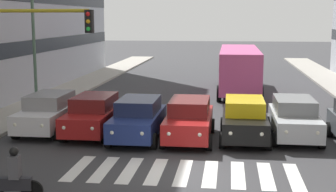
# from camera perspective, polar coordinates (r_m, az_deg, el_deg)

# --- Properties ---
(ground_plane) EXTENTS (180.00, 180.00, 0.00)m
(ground_plane) POSITION_cam_1_polar(r_m,az_deg,el_deg) (16.00, 1.84, -9.12)
(ground_plane) COLOR #38383A
(crosswalk_markings) EXTENTS (7.65, 2.80, 0.01)m
(crosswalk_markings) POSITION_cam_1_polar(r_m,az_deg,el_deg) (15.99, 1.84, -9.11)
(crosswalk_markings) COLOR silver
(crosswalk_markings) RESTS_ON ground_plane
(car_1) EXTENTS (2.02, 4.44, 1.72)m
(car_1) POSITION_cam_1_polar(r_m,az_deg,el_deg) (20.78, 14.87, -2.57)
(car_1) COLOR #B2B7BC
(car_1) RESTS_ON ground_plane
(car_2) EXTENTS (2.02, 4.44, 1.72)m
(car_2) POSITION_cam_1_polar(r_m,az_deg,el_deg) (20.17, 9.14, -2.73)
(car_2) COLOR black
(car_2) RESTS_ON ground_plane
(car_3) EXTENTS (2.02, 4.44, 1.72)m
(car_3) POSITION_cam_1_polar(r_m,az_deg,el_deg) (19.85, 2.56, -2.82)
(car_3) COLOR maroon
(car_3) RESTS_ON ground_plane
(car_4) EXTENTS (2.02, 4.44, 1.72)m
(car_4) POSITION_cam_1_polar(r_m,az_deg,el_deg) (20.05, -3.59, -2.71)
(car_4) COLOR navy
(car_4) RESTS_ON ground_plane
(car_5) EXTENTS (2.02, 4.44, 1.72)m
(car_5) POSITION_cam_1_polar(r_m,az_deg,el_deg) (21.06, -8.88, -2.22)
(car_5) COLOR maroon
(car_5) RESTS_ON ground_plane
(car_6) EXTENTS (2.02, 4.44, 1.72)m
(car_6) POSITION_cam_1_polar(r_m,az_deg,el_deg) (21.97, -14.06, -1.90)
(car_6) COLOR silver
(car_6) RESTS_ON ground_plane
(bus_behind_traffic) EXTENTS (2.78, 10.50, 3.00)m
(bus_behind_traffic) POSITION_cam_1_polar(r_m,az_deg,el_deg) (32.66, 8.52, 3.62)
(bus_behind_traffic) COLOR #DB5193
(bus_behind_traffic) RESTS_ON ground_plane
(motorcycle_with_rider) EXTENTS (1.70, 0.41, 1.57)m
(motorcycle_with_rider) POSITION_cam_1_polar(r_m,az_deg,el_deg) (14.07, -18.08, -9.45)
(motorcycle_with_rider) COLOR black
(motorcycle_with_rider) RESTS_ON ground_plane
(street_lamp_right) EXTENTS (3.42, 0.28, 7.09)m
(street_lamp_right) POSITION_cam_1_polar(r_m,az_deg,el_deg) (25.89, -14.63, 7.90)
(street_lamp_right) COLOR #4C6B56
(street_lamp_right) RESTS_ON sidewalk_right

